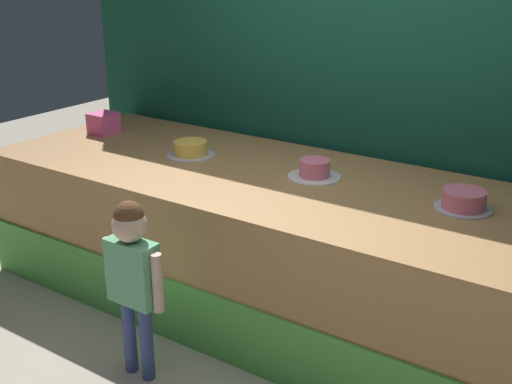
{
  "coord_description": "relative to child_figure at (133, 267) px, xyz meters",
  "views": [
    {
      "loc": [
        1.79,
        -2.5,
        2.22
      ],
      "look_at": [
        -0.17,
        0.42,
        0.9
      ],
      "focal_mm": 44.76,
      "sensor_mm": 36.0,
      "label": 1
    }
  ],
  "objects": [
    {
      "name": "ground_plane",
      "position": [
        0.43,
        0.37,
        -0.67
      ],
      "size": [
        12.0,
        12.0,
        0.0
      ],
      "primitive_type": "plane",
      "color": "#BCB29E"
    },
    {
      "name": "stage_platform",
      "position": [
        0.43,
        1.06,
        -0.22
      ],
      "size": [
        4.37,
        1.41,
        0.91
      ],
      "color": "#B27F4C",
      "rests_on": "ground_plane"
    },
    {
      "name": "curtain_backdrop",
      "position": [
        0.43,
        1.86,
        0.66
      ],
      "size": [
        4.93,
        0.08,
        2.66
      ],
      "primitive_type": "cube",
      "color": "#144C38",
      "rests_on": "ground_plane"
    },
    {
      "name": "child_figure",
      "position": [
        0.0,
        0.0,
        0.0
      ],
      "size": [
        0.4,
        0.18,
        1.04
      ],
      "color": "#3F4C8C",
      "rests_on": "ground_plane"
    },
    {
      "name": "pink_box",
      "position": [
        -1.43,
        1.18,
        0.32
      ],
      "size": [
        0.19,
        0.2,
        0.16
      ],
      "primitive_type": "cube",
      "rotation": [
        0.0,
        0.0,
        -0.03
      ],
      "color": "#F55A9F",
      "rests_on": "stage_platform"
    },
    {
      "name": "cake_left",
      "position": [
        -0.5,
        1.1,
        0.29
      ],
      "size": [
        0.33,
        0.33,
        0.1
      ],
      "color": "silver",
      "rests_on": "stage_platform"
    },
    {
      "name": "cake_center",
      "position": [
        0.43,
        1.18,
        0.29
      ],
      "size": [
        0.33,
        0.33,
        0.11
      ],
      "color": "white",
      "rests_on": "stage_platform"
    },
    {
      "name": "cake_right",
      "position": [
        1.36,
        1.17,
        0.29
      ],
      "size": [
        0.31,
        0.31,
        0.11
      ],
      "color": "silver",
      "rests_on": "stage_platform"
    }
  ]
}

